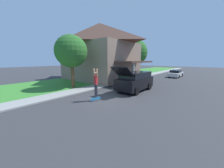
# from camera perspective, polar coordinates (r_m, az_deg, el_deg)

# --- Properties ---
(ground_plane) EXTENTS (120.00, 120.00, 0.00)m
(ground_plane) POSITION_cam_1_polar(r_m,az_deg,el_deg) (10.57, -3.89, -6.24)
(ground_plane) COLOR #333335
(lawn) EXTENTS (10.00, 80.00, 0.08)m
(lawn) POSITION_cam_1_polar(r_m,az_deg,el_deg) (20.27, -8.67, 2.09)
(lawn) COLOR #387F2D
(lawn) RESTS_ON ground_plane
(sidewalk) EXTENTS (1.80, 80.00, 0.10)m
(sidewalk) POSITION_cam_1_polar(r_m,az_deg,el_deg) (17.27, 1.12, 0.72)
(sidewalk) COLOR gray
(sidewalk) RESTS_ON ground_plane
(house) EXTENTS (13.06, 8.72, 8.55)m
(house) POSITION_cam_1_polar(r_m,az_deg,el_deg) (20.44, -5.55, 14.85)
(house) COLOR #89705B
(house) RESTS_ON lawn
(lawn_tree_near) EXTENTS (3.43, 3.43, 5.67)m
(lawn_tree_near) POSITION_cam_1_polar(r_m,az_deg,el_deg) (14.43, -18.16, 13.96)
(lawn_tree_near) COLOR brown
(lawn_tree_near) RESTS_ON lawn
(lawn_tree_far) EXTENTS (4.47, 4.47, 6.55)m
(lawn_tree_far) POSITION_cam_1_polar(r_m,az_deg,el_deg) (22.74, 10.18, 13.98)
(lawn_tree_far) COLOR brown
(lawn_tree_far) RESTS_ON lawn
(suv_parked) EXTENTS (2.17, 5.16, 2.55)m
(suv_parked) POSITION_cam_1_polar(r_m,az_deg,el_deg) (12.93, 10.51, 1.46)
(suv_parked) COLOR black
(suv_parked) RESTS_ON ground_plane
(car_down_street) EXTENTS (1.87, 4.60, 1.29)m
(car_down_street) POSITION_cam_1_polar(r_m,az_deg,el_deg) (26.14, 27.08, 4.28)
(car_down_street) COLOR silver
(car_down_street) RESTS_ON ground_plane
(skateboarder) EXTENTS (0.41, 0.24, 2.07)m
(skateboarder) POSITION_cam_1_polar(r_m,az_deg,el_deg) (9.55, -7.40, 1.09)
(skateboarder) COLOR #38383D
(skateboarder) RESTS_ON ground_plane
(skateboard) EXTENTS (0.34, 0.77, 0.27)m
(skateboard) POSITION_cam_1_polar(r_m,az_deg,el_deg) (9.73, -7.56, -6.67)
(skateboard) COLOR #236B99
(skateboard) RESTS_ON ground_plane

